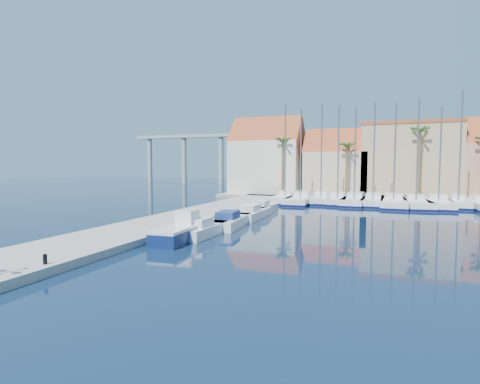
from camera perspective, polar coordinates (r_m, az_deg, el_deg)
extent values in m
plane|color=black|center=(20.02, -5.96, -11.36)|extent=(260.00, 260.00, 0.00)
cube|color=gray|center=(35.81, -9.33, -4.14)|extent=(6.00, 77.00, 0.50)
cube|color=gray|center=(65.50, 21.50, -0.68)|extent=(54.00, 16.00, 0.50)
cylinder|color=black|center=(20.84, -27.58, -9.06)|extent=(0.20, 0.20, 0.50)
cube|color=#0E2052|center=(27.01, -9.06, -6.40)|extent=(2.25, 5.93, 0.88)
cube|color=white|center=(26.92, -9.07, -5.28)|extent=(2.25, 5.93, 0.19)
cube|color=white|center=(27.88, -8.02, -3.84)|extent=(1.34, 1.62, 1.07)
cube|color=white|center=(28.77, -5.51, -5.81)|extent=(2.00, 5.82, 0.80)
cube|color=white|center=(28.15, -6.06, -4.58)|extent=(1.35, 2.05, 0.60)
cube|color=white|center=(33.02, -1.50, -4.51)|extent=(2.83, 7.17, 0.80)
cube|color=navy|center=(32.26, -1.87, -3.46)|extent=(1.77, 2.58, 0.60)
cube|color=white|center=(38.07, 1.86, -3.37)|extent=(2.26, 6.90, 0.80)
cube|color=white|center=(37.34, 1.52, -2.44)|extent=(1.56, 2.42, 0.60)
cube|color=white|center=(42.82, 3.50, -2.56)|extent=(2.00, 6.12, 0.80)
cube|color=white|center=(42.16, 3.26, -1.70)|extent=(1.38, 2.15, 0.60)
cube|color=white|center=(54.87, 6.96, -1.02)|extent=(3.05, 10.99, 1.00)
cube|color=#0D1243|center=(54.90, 6.95, -1.36)|extent=(3.12, 11.05, 0.28)
cube|color=white|center=(55.87, 7.20, -0.11)|extent=(2.05, 3.32, 0.60)
cylinder|color=slate|center=(54.17, 6.90, 6.40)|extent=(0.20, 0.20, 13.15)
cube|color=white|center=(53.75, 9.26, -1.15)|extent=(3.37, 11.95, 1.00)
cube|color=#0D1243|center=(53.78, 9.25, -1.49)|extent=(3.43, 12.01, 0.28)
cube|color=white|center=(54.86, 9.48, -0.21)|extent=(2.25, 3.61, 0.60)
cylinder|color=slate|center=(52.98, 9.23, 5.87)|extent=(0.20, 0.20, 12.11)
cube|color=white|center=(54.39, 12.23, -1.13)|extent=(3.11, 9.44, 1.00)
cube|color=#0D1243|center=(54.42, 12.23, -1.46)|extent=(3.18, 9.50, 0.28)
cube|color=white|center=(55.25, 12.31, -0.22)|extent=(1.90, 2.90, 0.60)
cylinder|color=slate|center=(53.76, 12.31, 6.17)|extent=(0.20, 0.20, 12.80)
cube|color=white|center=(53.59, 14.64, -1.25)|extent=(2.79, 9.14, 1.00)
cube|color=#0D1243|center=(53.61, 14.64, -1.59)|extent=(2.86, 9.21, 0.28)
cube|color=white|center=(54.42, 14.71, -0.32)|extent=(1.78, 2.79, 0.60)
cylinder|color=slate|center=(52.95, 14.75, 5.94)|extent=(0.20, 0.20, 12.38)
cube|color=white|center=(53.66, 17.07, -1.29)|extent=(3.43, 11.22, 1.00)
cube|color=#0D1243|center=(53.69, 17.06, -1.63)|extent=(3.49, 11.28, 0.28)
cube|color=white|center=(54.70, 17.21, -0.35)|extent=(2.18, 3.42, 0.60)
cylinder|color=slate|center=(52.92, 17.15, 5.75)|extent=(0.20, 0.20, 12.12)
cube|color=white|center=(53.67, 19.61, -1.34)|extent=(3.17, 10.51, 1.00)
cube|color=#0D1243|center=(53.70, 19.60, -1.68)|extent=(3.23, 10.57, 0.28)
cube|color=white|center=(54.64, 19.69, -0.41)|extent=(2.03, 3.20, 0.60)
cylinder|color=slate|center=(52.97, 19.75, 5.97)|extent=(0.20, 0.20, 12.64)
cube|color=white|center=(52.98, 22.34, -1.48)|extent=(3.33, 11.93, 1.00)
cube|color=#0D1243|center=(53.01, 22.34, -1.82)|extent=(3.39, 11.99, 0.28)
cube|color=white|center=(54.10, 22.35, -0.52)|extent=(2.23, 3.61, 0.60)
cylinder|color=slate|center=(52.20, 22.55, 5.76)|extent=(0.20, 0.20, 12.32)
cube|color=white|center=(53.03, 25.12, -1.55)|extent=(3.82, 11.38, 1.00)
cube|color=#0D1243|center=(53.06, 25.11, -1.89)|extent=(3.88, 11.45, 0.28)
cube|color=white|center=(54.06, 24.96, -0.60)|extent=(2.30, 3.51, 0.60)
cylinder|color=slate|center=(52.30, 25.45, 5.91)|extent=(0.20, 0.20, 12.75)
cube|color=white|center=(53.94, 27.92, -1.55)|extent=(3.33, 11.46, 1.00)
cube|color=#0D1243|center=(53.97, 27.91, -1.89)|extent=(3.39, 11.52, 0.28)
cube|color=white|center=(55.00, 27.83, -0.61)|extent=(2.18, 3.48, 0.60)
cylinder|color=slate|center=(53.18, 28.21, 5.11)|extent=(0.20, 0.20, 11.50)
cube|color=white|center=(54.88, 30.24, -1.54)|extent=(2.28, 8.11, 1.00)
cube|color=#0D1243|center=(54.91, 30.23, -1.88)|extent=(2.34, 8.17, 0.28)
cube|color=white|center=(55.61, 30.14, -0.65)|extent=(1.52, 2.45, 0.60)
cylinder|color=slate|center=(54.33, 30.58, 6.13)|extent=(0.20, 0.20, 13.65)
cube|color=beige|center=(66.92, 4.21, 3.76)|extent=(12.00, 9.00, 9.00)
cube|color=maroon|center=(67.05, 4.23, 7.61)|extent=(12.30, 9.00, 9.00)
cube|color=#C5B08B|center=(64.64, 14.49, 2.75)|extent=(10.00, 8.00, 7.00)
cube|color=maroon|center=(64.66, 14.55, 5.85)|extent=(10.30, 8.00, 8.00)
cube|color=tan|center=(65.44, 24.27, 4.28)|extent=(14.00, 10.00, 11.00)
cube|color=maroon|center=(65.76, 24.42, 9.30)|extent=(14.20, 10.20, 0.50)
cylinder|color=brown|center=(61.06, 6.52, 3.72)|extent=(0.36, 0.36, 9.00)
sphere|color=#295A19|center=(61.19, 6.56, 7.79)|extent=(2.60, 2.60, 2.60)
cylinder|color=brown|center=(59.47, 15.93, 3.10)|extent=(0.36, 0.36, 8.00)
sphere|color=#295A19|center=(59.54, 16.00, 6.81)|extent=(2.60, 2.60, 2.60)
cylinder|color=brown|center=(59.54, 25.61, 3.82)|extent=(0.36, 0.36, 10.00)
sphere|color=#295A19|center=(59.75, 25.75, 8.48)|extent=(2.60, 2.60, 2.60)
cube|color=#9E9E99|center=(110.02, -4.85, 8.55)|extent=(48.00, 2.20, 0.90)
cylinder|color=#9E9E99|center=(119.56, -13.57, 4.73)|extent=(1.40, 1.40, 14.00)
cylinder|color=#9E9E99|center=(113.31, -8.50, 4.84)|extent=(1.40, 1.40, 14.00)
cylinder|color=#9E9E99|center=(108.05, -2.90, 4.93)|extent=(1.40, 1.40, 14.00)
cylinder|color=#9E9E99|center=(103.91, 3.22, 4.96)|extent=(1.40, 1.40, 14.00)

